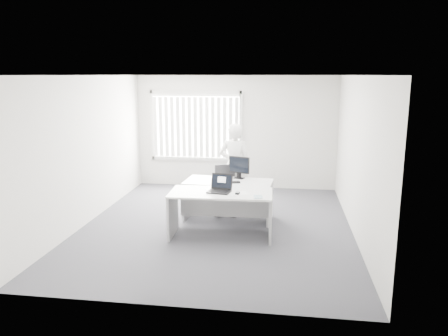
# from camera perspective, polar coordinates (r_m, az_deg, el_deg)

# --- Properties ---
(ground) EXTENTS (6.00, 6.00, 0.00)m
(ground) POSITION_cam_1_polar(r_m,az_deg,el_deg) (8.36, -0.93, -7.54)
(ground) COLOR #54545C
(ground) RESTS_ON ground
(wall_back) EXTENTS (5.00, 0.02, 2.80)m
(wall_back) POSITION_cam_1_polar(r_m,az_deg,el_deg) (10.94, 1.51, 4.68)
(wall_back) COLOR silver
(wall_back) RESTS_ON ground
(wall_front) EXTENTS (5.00, 0.02, 2.80)m
(wall_front) POSITION_cam_1_polar(r_m,az_deg,el_deg) (5.13, -6.24, -3.89)
(wall_front) COLOR silver
(wall_front) RESTS_ON ground
(wall_left) EXTENTS (0.02, 6.00, 2.80)m
(wall_left) POSITION_cam_1_polar(r_m,az_deg,el_deg) (8.75, -17.38, 2.26)
(wall_left) COLOR silver
(wall_left) RESTS_ON ground
(wall_right) EXTENTS (0.02, 6.00, 2.80)m
(wall_right) POSITION_cam_1_polar(r_m,az_deg,el_deg) (8.01, 17.00, 1.42)
(wall_right) COLOR silver
(wall_right) RESTS_ON ground
(ceiling) EXTENTS (5.00, 6.00, 0.02)m
(ceiling) POSITION_cam_1_polar(r_m,az_deg,el_deg) (7.88, -1.01, 12.02)
(ceiling) COLOR white
(ceiling) RESTS_ON wall_back
(window) EXTENTS (2.32, 0.06, 1.76)m
(window) POSITION_cam_1_polar(r_m,az_deg,el_deg) (11.04, -3.70, 5.51)
(window) COLOR beige
(window) RESTS_ON wall_back
(blinds) EXTENTS (2.20, 0.10, 1.50)m
(blinds) POSITION_cam_1_polar(r_m,az_deg,el_deg) (10.99, -3.76, 5.32)
(blinds) COLOR white
(blinds) RESTS_ON wall_back
(desk_near) EXTENTS (1.81, 0.90, 0.81)m
(desk_near) POSITION_cam_1_polar(r_m,az_deg,el_deg) (7.66, -0.41, -4.79)
(desk_near) COLOR silver
(desk_near) RESTS_ON ground
(desk_far) EXTENTS (1.75, 0.92, 0.77)m
(desk_far) POSITION_cam_1_polar(r_m,az_deg,el_deg) (8.59, 0.57, -3.12)
(desk_far) COLOR silver
(desk_far) RESTS_ON ground
(office_chair) EXTENTS (0.72, 0.72, 1.00)m
(office_chair) POSITION_cam_1_polar(r_m,az_deg,el_deg) (9.00, 0.30, -4.04)
(office_chair) COLOR black
(office_chair) RESTS_ON ground
(person) EXTENTS (0.70, 0.48, 1.82)m
(person) POSITION_cam_1_polar(r_m,az_deg,el_deg) (9.27, 1.40, 0.28)
(person) COLOR white
(person) RESTS_ON ground
(laptop) EXTENTS (0.44, 0.40, 0.30)m
(laptop) POSITION_cam_1_polar(r_m,az_deg,el_deg) (7.53, -0.67, -2.12)
(laptop) COLOR black
(laptop) RESTS_ON desk_near
(paper_sheet) EXTENTS (0.39, 0.35, 0.00)m
(paper_sheet) POSITION_cam_1_polar(r_m,az_deg,el_deg) (7.52, 1.86, -3.32)
(paper_sheet) COLOR white
(paper_sheet) RESTS_ON desk_near
(mouse) EXTENTS (0.07, 0.11, 0.05)m
(mouse) POSITION_cam_1_polar(r_m,az_deg,el_deg) (7.47, 1.77, -3.24)
(mouse) COLOR #A8A8AA
(mouse) RESTS_ON paper_sheet
(booklet) EXTENTS (0.16, 0.21, 0.01)m
(booklet) POSITION_cam_1_polar(r_m,az_deg,el_deg) (7.31, 4.50, -3.77)
(booklet) COLOR white
(booklet) RESTS_ON desk_near
(keyboard) EXTENTS (0.42, 0.22, 0.02)m
(keyboard) POSITION_cam_1_polar(r_m,az_deg,el_deg) (8.40, 0.75, -1.88)
(keyboard) COLOR black
(keyboard) RESTS_ON desk_far
(monitor) EXTENTS (0.46, 0.28, 0.44)m
(monitor) POSITION_cam_1_polar(r_m,az_deg,el_deg) (8.71, 1.99, 0.06)
(monitor) COLOR black
(monitor) RESTS_ON desk_far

